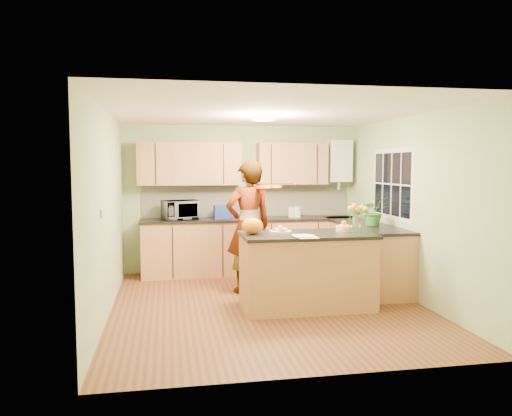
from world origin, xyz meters
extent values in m
plane|color=#542D18|center=(0.00, 0.00, 0.00)|extent=(4.50, 4.50, 0.00)
cube|color=white|center=(0.00, 0.00, 2.50)|extent=(4.00, 4.50, 0.02)
cube|color=#98AE7C|center=(0.00, 2.25, 1.25)|extent=(4.00, 0.02, 2.50)
cube|color=#98AE7C|center=(0.00, -2.25, 1.25)|extent=(4.00, 0.02, 2.50)
cube|color=#98AE7C|center=(-2.00, 0.00, 1.25)|extent=(0.02, 4.50, 2.50)
cube|color=#98AE7C|center=(2.00, 0.00, 1.25)|extent=(0.02, 4.50, 2.50)
cube|color=#A56C42|center=(0.10, 1.95, 0.45)|extent=(3.60, 0.60, 0.90)
cube|color=black|center=(0.10, 1.94, 0.92)|extent=(3.64, 0.62, 0.04)
cube|color=#A56C42|center=(1.70, 0.85, 0.45)|extent=(0.60, 2.20, 0.90)
cube|color=black|center=(1.69, 0.85, 0.92)|extent=(0.62, 2.24, 0.04)
cube|color=beige|center=(0.10, 2.23, 1.20)|extent=(3.60, 0.02, 0.52)
cube|color=#A56C42|center=(-0.90, 2.08, 1.85)|extent=(1.70, 0.34, 0.70)
cube|color=#A56C42|center=(0.85, 2.08, 1.85)|extent=(1.20, 0.34, 0.70)
cube|color=silver|center=(1.70, 2.09, 1.90)|extent=(0.40, 0.30, 0.72)
cylinder|color=silver|center=(1.70, 2.09, 1.50)|extent=(0.06, 0.06, 0.20)
cube|color=silver|center=(1.99, 0.60, 1.55)|extent=(0.01, 1.30, 1.05)
cube|color=black|center=(1.99, 0.60, 1.55)|extent=(0.01, 1.18, 0.92)
cube|color=silver|center=(-1.99, -0.60, 1.30)|extent=(0.02, 0.09, 0.09)
cylinder|color=#FFEABF|center=(0.00, 0.30, 2.46)|extent=(0.30, 0.30, 0.06)
cylinder|color=silver|center=(0.00, 0.30, 2.49)|extent=(0.10, 0.10, 0.02)
cube|color=#A56C42|center=(0.48, -0.19, 0.46)|extent=(1.64, 0.82, 0.92)
cube|color=black|center=(0.48, -0.19, 0.94)|extent=(1.68, 0.86, 0.04)
cylinder|color=beige|center=(0.13, -0.19, 0.99)|extent=(0.28, 0.28, 0.04)
cylinder|color=beige|center=(1.03, -0.04, 1.00)|extent=(0.22, 0.22, 0.06)
cylinder|color=silver|center=(1.08, -0.37, 1.07)|extent=(0.11, 0.11, 0.22)
ellipsoid|color=orange|center=(-0.22, -0.14, 1.07)|extent=(0.33, 0.30, 0.21)
cube|color=white|center=(0.38, -0.49, 0.97)|extent=(0.24, 0.33, 0.01)
imported|color=tan|center=(-0.13, 0.73, 0.95)|extent=(0.79, 0.62, 1.90)
imported|color=silver|center=(-1.06, 1.93, 1.10)|extent=(0.66, 0.54, 0.31)
cube|color=navy|center=(-0.37, 1.95, 1.05)|extent=(0.28, 0.21, 0.22)
cylinder|color=silver|center=(0.31, 1.93, 1.04)|extent=(0.15, 0.15, 0.20)
sphere|color=black|center=(0.31, 1.93, 1.18)|extent=(0.07, 0.07, 0.07)
cylinder|color=beige|center=(0.83, 2.00, 1.03)|extent=(0.12, 0.12, 0.17)
cylinder|color=silver|center=(0.92, 1.94, 1.03)|extent=(0.14, 0.14, 0.18)
imported|color=#2F7226|center=(1.70, 0.55, 1.16)|extent=(0.41, 0.36, 0.43)
camera|label=1|loc=(-1.28, -6.28, 1.84)|focal=35.00mm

